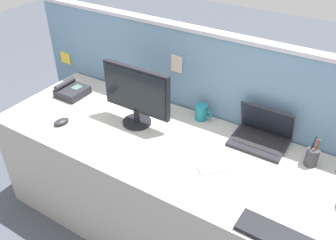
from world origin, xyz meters
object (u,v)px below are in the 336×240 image
Objects in this scene: computer_mouse_right_hand at (61,122)px; cell_phone_silver_slab at (212,168)px; laptop at (262,134)px; desktop_monitor at (136,94)px; desk_phone at (72,91)px; coffee_mug at (202,112)px; pen_cup at (312,157)px; keyboard_main at (280,237)px.

computer_mouse_right_hand reaches higher than cell_phone_silver_slab.
desktop_monitor is at bearing -162.27° from laptop.
desk_phone is 1.69× the size of coffee_mug.
desktop_monitor is 1.03m from pen_cup.
desktop_monitor is 4.01× the size of coffee_mug.
pen_cup is at bearing 74.37° from cell_phone_silver_slab.
cell_phone_silver_slab is 1.28× the size of coffee_mug.
keyboard_main is at bearing -20.88° from desktop_monitor.
pen_cup is at bearing 92.70° from keyboard_main.
pen_cup is (1.39, 0.43, 0.04)m from computer_mouse_right_hand.
desktop_monitor reaches higher than keyboard_main.
coffee_mug is (-0.26, 0.38, 0.05)m from cell_phone_silver_slab.
cell_phone_silver_slab is at bearing -13.95° from desktop_monitor.
desk_phone is 1.66m from keyboard_main.
desk_phone is at bearing 166.78° from keyboard_main.
cell_phone_silver_slab is (-0.44, 0.24, -0.01)m from keyboard_main.
cell_phone_silver_slab is (0.97, 0.12, -0.01)m from computer_mouse_right_hand.
desktop_monitor is at bearing -170.68° from pen_cup.
coffee_mug is (-0.69, 0.08, -0.00)m from pen_cup.
laptop reaches higher than desk_phone.
desk_phone reaches higher than computer_mouse_right_hand.
computer_mouse_right_hand is at bearing -134.58° from cell_phone_silver_slab.
cell_phone_silver_slab is at bearing -144.03° from pen_cup.
laptop reaches higher than computer_mouse_right_hand.
desktop_monitor is 0.63m from cell_phone_silver_slab.
cell_phone_silver_slab is (0.58, -0.14, -0.20)m from desktop_monitor.
laptop is at bearing 17.73° from desktop_monitor.
coffee_mug is at bearing 49.49° from computer_mouse_right_hand.
desktop_monitor is at bearing -142.60° from coffee_mug.
computer_mouse_right_hand is at bearing -162.93° from pen_cup.
desktop_monitor is at bearing 47.96° from computer_mouse_right_hand.
laptop is 3.06× the size of computer_mouse_right_hand.
desktop_monitor reaches higher than computer_mouse_right_hand.
laptop is 1.20m from computer_mouse_right_hand.
cell_phone_silver_slab is at bearing 152.33° from keyboard_main.
coffee_mug is (0.90, 0.21, 0.02)m from desk_phone.
desktop_monitor is 1.47× the size of laptop.
desktop_monitor reaches higher than pen_cup.
desktop_monitor is 1.24× the size of keyboard_main.
laptop is at bearing 8.46° from desk_phone.
laptop is 2.13× the size of cell_phone_silver_slab.
computer_mouse_right_hand is 1.45m from pen_cup.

